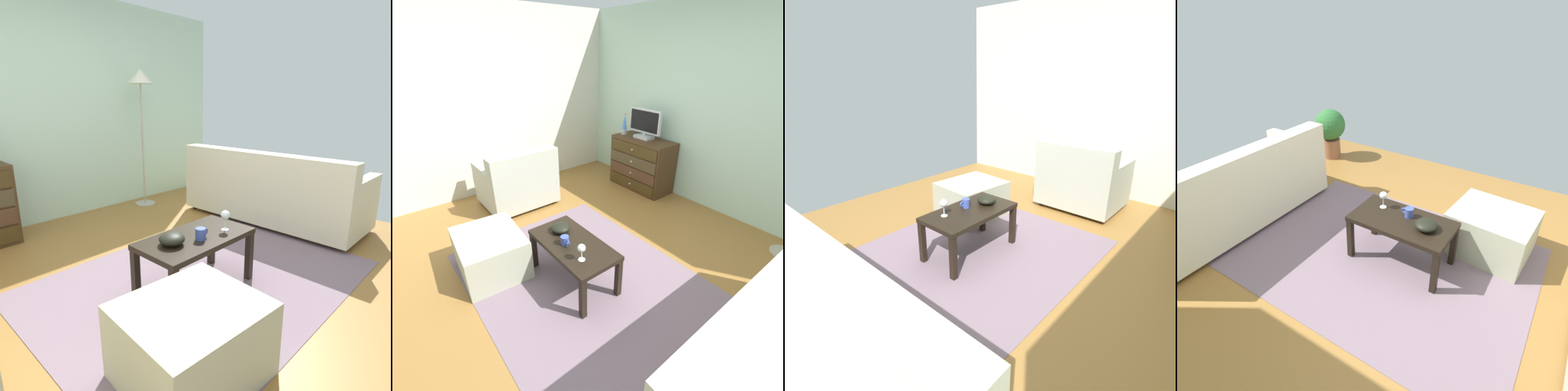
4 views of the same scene
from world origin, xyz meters
TOP-DOWN VIEW (x-y plane):
  - ground_plane at (0.00, 0.00)m, footprint 5.39×4.78m
  - wall_plain_left at (-2.46, 0.00)m, footprint 0.12×4.78m
  - area_rug at (0.20, -0.20)m, footprint 2.60×1.90m
  - coffee_table at (0.04, -0.26)m, footprint 0.88×0.46m
  - wine_glass at (0.29, -0.34)m, footprint 0.07×0.07m
  - mug at (0.02, -0.33)m, footprint 0.11×0.08m
  - bowl_decorative at (-0.18, -0.25)m, footprint 0.18×0.18m
  - armchair at (-1.69, 0.03)m, footprint 0.80×0.95m
  - ottoman at (-0.58, -0.82)m, footprint 0.75×0.66m

SIDE VIEW (x-z plane):
  - ground_plane at x=0.00m, z-range -0.05..0.00m
  - area_rug at x=0.20m, z-range 0.00..0.01m
  - ottoman at x=-0.58m, z-range 0.00..0.42m
  - armchair at x=-1.69m, z-range -0.08..0.77m
  - coffee_table at x=0.04m, z-range 0.16..0.59m
  - bowl_decorative at x=-0.18m, z-range 0.44..0.52m
  - mug at x=0.02m, z-range 0.44..0.52m
  - wine_glass at x=0.29m, z-range 0.48..0.63m
  - wall_plain_left at x=-2.46m, z-range 0.00..2.61m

